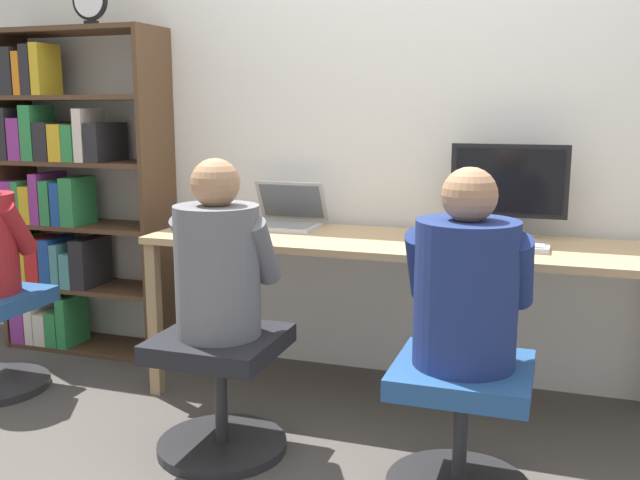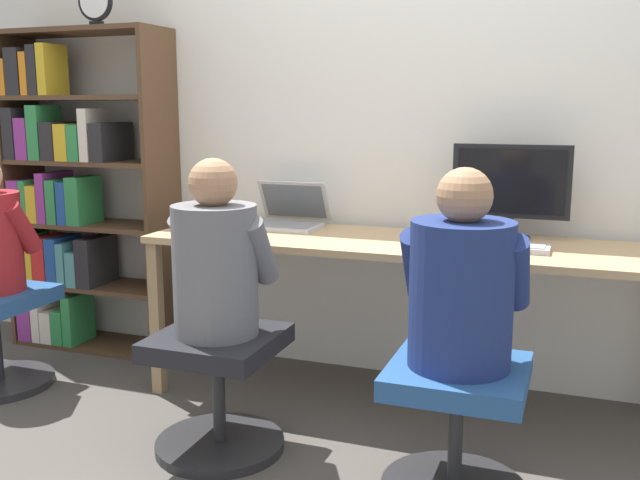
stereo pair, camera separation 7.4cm
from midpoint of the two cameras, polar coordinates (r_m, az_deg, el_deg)
ground_plane at (r=2.98m, az=5.53°, el=-14.95°), size 14.00×14.00×0.00m
wall_back at (r=3.34m, az=8.94°, el=10.79°), size 10.00×0.05×2.60m
desk at (r=3.05m, az=7.21°, el=-1.31°), size 2.18×0.61×0.73m
desktop_monitor at (r=3.12m, az=15.65°, el=3.92°), size 0.49×0.18×0.40m
laptop at (r=3.33m, az=-2.09°, el=1.79°), size 0.34×0.31×0.21m
keyboard at (r=2.91m, az=14.33°, el=-0.47°), size 0.44×0.14×0.03m
computer_mouse_by_keyboard at (r=2.97m, az=8.93°, el=-0.04°), size 0.06×0.09×0.03m
office_chair_left at (r=2.46m, az=11.71°, el=-14.01°), size 0.49×0.49×0.46m
office_chair_right at (r=2.74m, az=-7.34°, el=-11.27°), size 0.49×0.49×0.46m
person_at_monitor at (r=2.32m, az=12.16°, el=-3.47°), size 0.41×0.34×0.64m
person_at_laptop at (r=2.61m, az=-7.53°, el=-1.61°), size 0.38×0.33×0.65m
bookshelf at (r=3.99m, az=-18.88°, el=3.16°), size 0.91×0.32×1.67m
desk_clock at (r=3.75m, az=-16.98°, el=17.74°), size 0.19×0.03×0.21m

